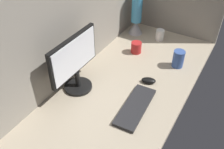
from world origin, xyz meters
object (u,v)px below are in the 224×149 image
at_px(mouse, 149,80).
at_px(lava_lamp, 136,15).
at_px(monitor, 75,62).
at_px(mug_red_plastic, 136,47).
at_px(mug_ceramic_white, 160,35).
at_px(mug_ceramic_blue, 178,59).
at_px(keyboard, 135,107).

height_order(mouse, lava_lamp, lava_lamp).
distance_m(monitor, mug_red_plastic, 0.61).
bearing_deg(lava_lamp, mug_ceramic_white, -89.53).
bearing_deg(mug_red_plastic, mug_ceramic_white, -17.17).
height_order(mouse, mug_ceramic_blue, mug_ceramic_blue).
distance_m(keyboard, mug_ceramic_blue, 0.54).
bearing_deg(mug_red_plastic, mug_ceramic_blue, -91.36).
height_order(keyboard, mug_ceramic_white, mug_ceramic_white).
height_order(mug_red_plastic, mug_ceramic_white, mug_ceramic_white).
bearing_deg(lava_lamp, mouse, -145.85).
distance_m(mouse, lava_lamp, 0.69).
bearing_deg(monitor, mug_red_plastic, -14.20).
xyz_separation_m(mug_red_plastic, mug_ceramic_white, (0.27, -0.08, 0.00)).
height_order(monitor, mouse, monitor).
relative_size(mouse, lava_lamp, 0.24).
distance_m(mug_red_plastic, mug_ceramic_white, 0.29).
distance_m(monitor, mug_ceramic_white, 0.89).
distance_m(keyboard, mug_ceramic_white, 0.84).
xyz_separation_m(keyboard, mouse, (0.26, 0.03, 0.01)).
bearing_deg(mouse, mug_red_plastic, 19.50).
relative_size(mouse, mug_ceramic_blue, 0.75).
xyz_separation_m(monitor, mug_red_plastic, (0.57, -0.14, -0.16)).
xyz_separation_m(keyboard, mug_ceramic_white, (0.81, 0.18, 0.04)).
distance_m(monitor, keyboard, 0.46).
distance_m(monitor, lava_lamp, 0.84).
relative_size(keyboard, lava_lamp, 0.92).
bearing_deg(mug_ceramic_white, mug_red_plastic, 162.83).
relative_size(keyboard, mug_red_plastic, 4.21).
relative_size(keyboard, mug_ceramic_white, 3.63).
height_order(keyboard, mug_red_plastic, mug_red_plastic).
distance_m(keyboard, mouse, 0.26).
xyz_separation_m(mug_red_plastic, lava_lamp, (0.27, 0.14, 0.12)).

